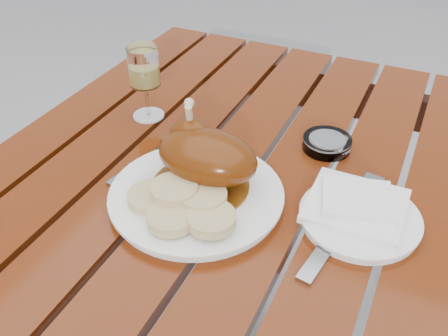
# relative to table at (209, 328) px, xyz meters

# --- Properties ---
(table) EXTENTS (0.80, 1.20, 0.75)m
(table) POSITION_rel_table_xyz_m (0.00, 0.00, 0.00)
(table) COLOR maroon
(table) RESTS_ON ground
(dinner_plate) EXTENTS (0.35, 0.35, 0.02)m
(dinner_plate) POSITION_rel_table_xyz_m (0.00, -0.03, 0.38)
(dinner_plate) COLOR white
(dinner_plate) RESTS_ON table
(roast_duck) EXTENTS (0.16, 0.16, 0.12)m
(roast_duck) POSITION_rel_table_xyz_m (-0.00, 0.01, 0.44)
(roast_duck) COLOR #61310B
(roast_duck) RESTS_ON dinner_plate
(bread_dumplings) EXTENTS (0.18, 0.12, 0.03)m
(bread_dumplings) POSITION_rel_table_xyz_m (0.01, -0.08, 0.41)
(bread_dumplings) COLOR tan
(bread_dumplings) RESTS_ON dinner_plate
(wine_glass) EXTENTS (0.08, 0.08, 0.15)m
(wine_glass) POSITION_rel_table_xyz_m (-0.20, 0.16, 0.45)
(wine_glass) COLOR #D5BF61
(wine_glass) RESTS_ON table
(side_plate) EXTENTS (0.22, 0.22, 0.01)m
(side_plate) POSITION_rel_table_xyz_m (0.25, 0.03, 0.38)
(side_plate) COLOR white
(side_plate) RESTS_ON table
(napkin) EXTENTS (0.14, 0.13, 0.01)m
(napkin) POSITION_rel_table_xyz_m (0.24, 0.04, 0.40)
(napkin) COLOR white
(napkin) RESTS_ON side_plate
(ashtray) EXTENTS (0.11, 0.11, 0.02)m
(ashtray) POSITION_rel_table_xyz_m (0.15, 0.20, 0.39)
(ashtray) COLOR #B2B7BC
(ashtray) RESTS_ON table
(fork) EXTENTS (0.05, 0.18, 0.01)m
(fork) POSITION_rel_table_xyz_m (-0.12, 0.02, 0.38)
(fork) COLOR gray
(fork) RESTS_ON table
(knife) EXTENTS (0.06, 0.23, 0.01)m
(knife) POSITION_rel_table_xyz_m (0.22, -0.01, 0.38)
(knife) COLOR gray
(knife) RESTS_ON table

